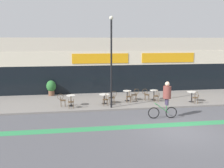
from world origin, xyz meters
TOP-DOWN VIEW (x-y plane):
  - ground_plane at (0.00, 0.00)m, footprint 120.00×120.00m
  - sidewalk_slab at (0.00, 7.25)m, footprint 40.00×5.50m
  - storefront_facade at (0.00, 11.96)m, footprint 40.00×4.06m
  - bike_lane_stripe at (0.00, 1.10)m, footprint 36.00×0.70m
  - bistro_table_0 at (-5.60, 5.74)m, footprint 0.61×0.61m
  - bistro_table_1 at (-3.22, 6.07)m, footprint 0.74×0.74m
  - bistro_table_2 at (-1.38, 6.73)m, footprint 0.64×0.64m
  - bistro_table_3 at (0.69, 6.62)m, footprint 0.64×0.64m
  - bistro_table_4 at (3.28, 5.62)m, footprint 0.70×0.70m
  - cafe_chair_0_near at (-5.60, 5.11)m, footprint 0.41×0.58m
  - cafe_chair_0_side at (-6.22, 5.73)m, footprint 0.59×0.43m
  - cafe_chair_1_near at (-3.21, 5.44)m, footprint 0.44×0.59m
  - cafe_chair_1_side at (-2.59, 6.08)m, footprint 0.60×0.45m
  - cafe_chair_2_near at (-1.39, 6.10)m, footprint 0.43×0.59m
  - cafe_chair_2_side at (-0.76, 6.73)m, footprint 0.58×0.41m
  - cafe_chair_3_near at (0.69, 5.99)m, footprint 0.42×0.58m
  - cafe_chair_3_side at (0.06, 6.63)m, footprint 0.59×0.44m
  - cafe_chair_4_near at (3.29, 5.00)m, footprint 0.44×0.59m
  - planter_pot at (-7.19, 9.58)m, footprint 0.79×0.79m
  - lamp_post at (-2.88, 4.92)m, footprint 0.26×0.26m
  - cyclist_0 at (0.03, 2.35)m, footprint 1.77×0.56m

SIDE VIEW (x-z plane):
  - ground_plane at x=0.00m, z-range 0.00..0.00m
  - bike_lane_stripe at x=0.00m, z-range 0.00..0.01m
  - sidewalk_slab at x=0.00m, z-range 0.00..0.12m
  - bistro_table_1 at x=-3.22m, z-range 0.27..0.98m
  - cafe_chair_0_near at x=-5.60m, z-range 0.19..1.09m
  - cafe_chair_0_side at x=-6.22m, z-range 0.19..1.09m
  - cafe_chair_1_near at x=-3.21m, z-range 0.19..1.09m
  - cafe_chair_1_side at x=-2.59m, z-range 0.19..1.09m
  - cafe_chair_2_near at x=-1.39m, z-range 0.19..1.09m
  - cafe_chair_2_side at x=-0.76m, z-range 0.19..1.09m
  - cafe_chair_3_near at x=0.69m, z-range 0.19..1.09m
  - cafe_chair_3_side at x=0.06m, z-range 0.19..1.09m
  - cafe_chair_4_near at x=3.29m, z-range 0.19..1.09m
  - bistro_table_3 at x=0.69m, z-range 0.28..1.05m
  - bistro_table_0 at x=-5.60m, z-range 0.28..1.05m
  - bistro_table_2 at x=-1.38m, z-range 0.28..1.06m
  - bistro_table_4 at x=3.28m, z-range 0.28..1.05m
  - planter_pot at x=-7.19m, z-range 0.19..1.45m
  - cyclist_0 at x=0.03m, z-range 0.21..2.46m
  - storefront_facade at x=0.00m, z-range -0.01..4.87m
  - lamp_post at x=-2.88m, z-range 0.53..6.63m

